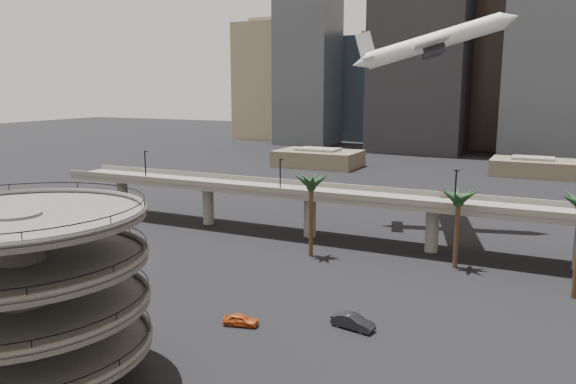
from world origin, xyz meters
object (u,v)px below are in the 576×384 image
at_px(overpass, 369,202).
at_px(car_b, 353,322).
at_px(parking_ramp, 21,284).
at_px(car_a, 241,320).
at_px(airborne_jet, 432,43).

relative_size(overpass, car_b, 25.87).
bearing_deg(parking_ramp, car_a, 62.03).
bearing_deg(airborne_jet, parking_ramp, -118.79).
bearing_deg(car_b, car_a, 122.04).
bearing_deg(car_b, airborne_jet, 13.83).
height_order(overpass, car_b, overpass).
distance_m(airborne_jet, car_b, 62.52).
relative_size(car_a, car_b, 0.81).
xyz_separation_m(parking_ramp, airborne_jet, (18.87, 76.85, 25.19)).
xyz_separation_m(car_a, car_b, (11.83, 4.79, 0.14)).
relative_size(overpass, car_a, 32.03).
distance_m(parking_ramp, car_b, 34.47).
relative_size(parking_ramp, airborne_jet, 0.73).
relative_size(airborne_jet, car_a, 7.47).
bearing_deg(overpass, car_b, -74.76).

